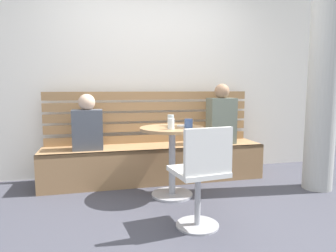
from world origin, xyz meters
The scene contains 13 objects.
ground centered at (0.00, 0.00, 0.00)m, with size 8.00×8.00×0.00m, color #42424C.
back_wall centered at (0.00, 1.64, 1.45)m, with size 5.20×0.10×2.90m, color silver.
concrete_pillar centered at (1.75, 0.45, 1.40)m, with size 0.32×0.32×2.80m, color #B2B2AD.
booth_bench centered at (0.00, 1.20, 0.22)m, with size 2.70×0.52×0.44m.
booth_backrest centered at (0.00, 1.44, 0.78)m, with size 2.65×0.04×0.66m.
cafe_table centered at (0.07, 0.62, 0.52)m, with size 0.68×0.68×0.74m.
white_chair centered at (0.10, -0.20, 0.46)m, with size 0.45×0.45×0.85m.
person_adult centered at (0.86, 1.16, 0.78)m, with size 0.34×0.22×0.76m.
person_child_left centered at (-0.80, 1.16, 0.72)m, with size 0.34×0.22×0.64m.
cup_glass_tall centered at (0.09, 0.76, 0.80)m, with size 0.07×0.07×0.12m, color silver.
cup_water_clear centered at (0.02, 0.48, 0.80)m, with size 0.07×0.07×0.11m, color white.
cup_mug_blue centered at (0.21, 0.52, 0.79)m, with size 0.08×0.08×0.10m, color #3D5B9E.
plate_small centered at (0.22, 0.67, 0.75)m, with size 0.17×0.17×0.01m, color white.
Camera 1 is at (-0.73, -2.40, 1.14)m, focal length 32.25 mm.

